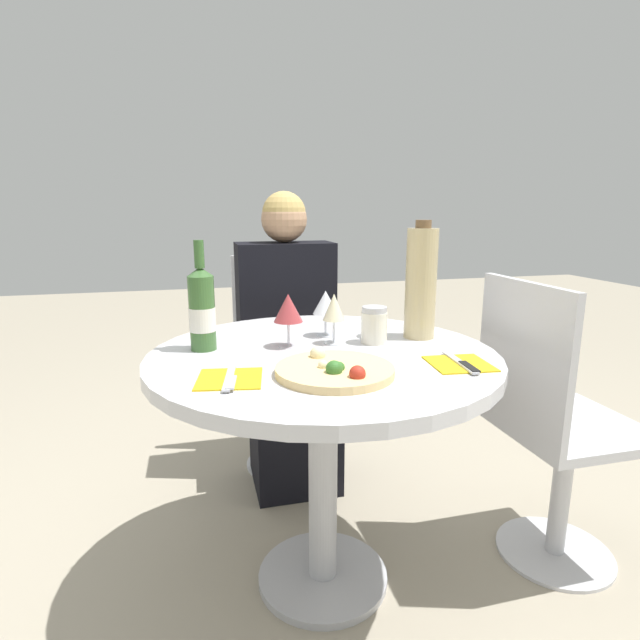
# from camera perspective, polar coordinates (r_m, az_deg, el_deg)

# --- Properties ---
(ground_plane) EXTENTS (12.00, 12.00, 0.00)m
(ground_plane) POSITION_cam_1_polar(r_m,az_deg,el_deg) (1.76, 0.32, -27.47)
(ground_plane) COLOR #9E937F
(ground_plane) RESTS_ON ground
(dining_table) EXTENTS (0.98, 0.98, 0.74)m
(dining_table) POSITION_cam_1_polar(r_m,az_deg,el_deg) (1.44, 0.35, -8.35)
(dining_table) COLOR #B2B2B7
(dining_table) RESTS_ON ground_plane
(chair_behind_diner) EXTENTS (0.41, 0.41, 0.93)m
(chair_behind_diner) POSITION_cam_1_polar(r_m,az_deg,el_deg) (2.24, -4.18, -4.92)
(chair_behind_diner) COLOR silver
(chair_behind_diner) RESTS_ON ground_plane
(seated_diner) EXTENTS (0.40, 0.42, 1.20)m
(seated_diner) POSITION_cam_1_polar(r_m,az_deg,el_deg) (2.08, -3.50, -4.08)
(seated_diner) COLOR black
(seated_diner) RESTS_ON ground_plane
(chair_empty_side) EXTENTS (0.41, 0.41, 0.93)m
(chair_empty_side) POSITION_cam_1_polar(r_m,az_deg,el_deg) (1.75, 24.82, -11.29)
(chair_empty_side) COLOR silver
(chair_empty_side) RESTS_ON ground_plane
(pizza_large) EXTENTS (0.29, 0.29, 0.05)m
(pizza_large) POSITION_cam_1_polar(r_m,az_deg,el_deg) (1.21, 1.69, -5.71)
(pizza_large) COLOR #E5C17F
(pizza_large) RESTS_ON dining_table
(wine_bottle) EXTENTS (0.07, 0.07, 0.31)m
(wine_bottle) POSITION_cam_1_polar(r_m,az_deg,el_deg) (1.43, -13.34, 1.20)
(wine_bottle) COLOR #38602D
(wine_bottle) RESTS_ON dining_table
(tall_carafe) EXTENTS (0.09, 0.09, 0.36)m
(tall_carafe) POSITION_cam_1_polar(r_m,az_deg,el_deg) (1.55, 11.46, 4.18)
(tall_carafe) COLOR tan
(tall_carafe) RESTS_ON dining_table
(sugar_shaker) EXTENTS (0.08, 0.08, 0.11)m
(sugar_shaker) POSITION_cam_1_polar(r_m,az_deg,el_deg) (1.49, 6.21, -0.58)
(sugar_shaker) COLOR silver
(sugar_shaker) RESTS_ON dining_table
(wine_glass_back_right) EXTENTS (0.08, 0.08, 0.14)m
(wine_glass_back_right) POSITION_cam_1_polar(r_m,az_deg,el_deg) (1.55, 0.64, 1.93)
(wine_glass_back_right) COLOR silver
(wine_glass_back_right) RESTS_ON dining_table
(wine_glass_front_right) EXTENTS (0.07, 0.07, 0.15)m
(wine_glass_front_right) POSITION_cam_1_polar(r_m,az_deg,el_deg) (1.46, 1.61, 1.35)
(wine_glass_front_right) COLOR silver
(wine_glass_front_right) RESTS_ON dining_table
(wine_glass_front_left) EXTENTS (0.08, 0.08, 0.16)m
(wine_glass_front_left) POSITION_cam_1_polar(r_m,az_deg,el_deg) (1.43, -3.66, 1.30)
(wine_glass_front_left) COLOR silver
(wine_glass_front_left) RESTS_ON dining_table
(place_setting_left) EXTENTS (0.17, 0.19, 0.01)m
(place_setting_left) POSITION_cam_1_polar(r_m,az_deg,el_deg) (1.19, -10.29, -6.62)
(place_setting_left) COLOR gold
(place_setting_left) RESTS_ON dining_table
(place_setting_right) EXTENTS (0.16, 0.19, 0.01)m
(place_setting_right) POSITION_cam_1_polar(r_m,az_deg,el_deg) (1.33, 15.71, -4.82)
(place_setting_right) COLOR gold
(place_setting_right) RESTS_ON dining_table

